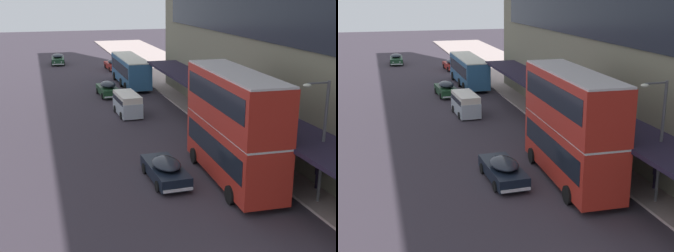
{
  "view_description": "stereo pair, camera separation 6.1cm",
  "coord_description": "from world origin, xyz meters",
  "views": [
    {
      "loc": [
        -6.86,
        -12.74,
        10.74
      ],
      "look_at": [
        2.02,
        18.16,
        1.38
      ],
      "focal_mm": 50.0,
      "sensor_mm": 36.0,
      "label": 1
    },
    {
      "loc": [
        -6.8,
        -12.75,
        10.74
      ],
      "look_at": [
        2.02,
        18.16,
        1.38
      ],
      "focal_mm": 50.0,
      "sensor_mm": 36.0,
      "label": 2
    }
  ],
  "objects": [
    {
      "name": "sedan_trailing_near",
      "position": [
        -3.39,
        59.33,
        0.77
      ],
      "size": [
        2.09,
        5.03,
        1.55
      ],
      "color": "#1C3F27",
      "rests_on": "ground"
    },
    {
      "name": "sedan_lead_near",
      "position": [
        3.79,
        52.08,
        0.73
      ],
      "size": [
        2.06,
        4.86,
        1.47
      ],
      "color": "#AA221B",
      "rests_on": "ground"
    },
    {
      "name": "street_lamp",
      "position": [
        6.65,
        6.59,
        3.9
      ],
      "size": [
        1.5,
        0.28,
        6.38
      ],
      "color": "#4C4C51",
      "rests_on": "sidewalk_kerb"
    },
    {
      "name": "transit_bus_kerbside_rear",
      "position": [
        3.88,
        40.57,
        1.89
      ],
      "size": [
        2.81,
        11.02,
        3.3
      ],
      "color": "#2F6191",
      "rests_on": "ground"
    },
    {
      "name": "pedestrian_at_kerb",
      "position": [
        7.73,
        8.11,
        1.18
      ],
      "size": [
        0.44,
        0.49,
        1.86
      ],
      "color": "black",
      "rests_on": "sidewalk_kerb"
    },
    {
      "name": "sedan_trailing_mid",
      "position": [
        0.01,
        11.72,
        0.71
      ],
      "size": [
        2.03,
        4.87,
        1.42
      ],
      "color": "black",
      "rests_on": "ground"
    },
    {
      "name": "vw_van",
      "position": [
        0.84,
        27.26,
        1.1
      ],
      "size": [
        2.04,
        4.62,
        1.96
      ],
      "color": "#B2BCC8",
      "rests_on": "ground"
    },
    {
      "name": "sedan_oncoming_rear",
      "position": [
        0.39,
        35.41,
        0.78
      ],
      "size": [
        2.06,
        4.76,
        1.59
      ],
      "color": "#1B3D23",
      "rests_on": "ground"
    },
    {
      "name": "transit_bus_kerbside_front",
      "position": [
        3.77,
        10.77,
        3.47
      ],
      "size": [
        2.99,
        9.67,
        6.44
      ],
      "color": "red",
      "rests_on": "ground"
    }
  ]
}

